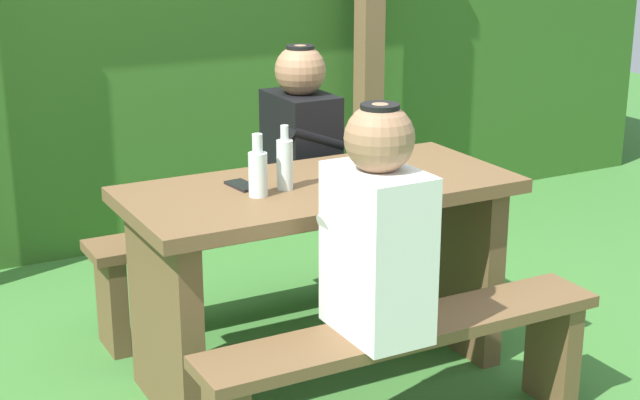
# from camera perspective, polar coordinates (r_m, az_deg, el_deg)

# --- Properties ---
(ground_plane) EXTENTS (12.00, 12.00, 0.00)m
(ground_plane) POSITION_cam_1_polar(r_m,az_deg,el_deg) (3.74, 0.00, -10.08)
(ground_plane) COLOR #39712F
(hedge_backdrop) EXTENTS (6.40, 1.09, 1.68)m
(hedge_backdrop) POSITION_cam_1_polar(r_m,az_deg,el_deg) (5.45, -11.20, 7.66)
(hedge_backdrop) COLOR #305E1F
(hedge_backdrop) RESTS_ON ground_plane
(pergola_post_right) EXTENTS (0.12, 0.12, 1.98)m
(pergola_post_right) POSITION_cam_1_polar(r_m,az_deg,el_deg) (5.21, 2.91, 9.22)
(pergola_post_right) COLOR brown
(pergola_post_right) RESTS_ON ground_plane
(picnic_table) EXTENTS (1.40, 0.64, 0.75)m
(picnic_table) POSITION_cam_1_polar(r_m,az_deg,el_deg) (3.54, 0.00, -2.75)
(picnic_table) COLOR brown
(picnic_table) RESTS_ON ground_plane
(bench_near) EXTENTS (1.40, 0.24, 0.43)m
(bench_near) POSITION_cam_1_polar(r_m,az_deg,el_deg) (3.16, 5.01, -9.24)
(bench_near) COLOR brown
(bench_near) RESTS_ON ground_plane
(bench_far) EXTENTS (1.40, 0.24, 0.43)m
(bench_far) POSITION_cam_1_polar(r_m,az_deg,el_deg) (4.09, -3.83, -2.89)
(bench_far) COLOR brown
(bench_far) RESTS_ON ground_plane
(person_white_shirt) EXTENTS (0.25, 0.35, 0.72)m
(person_white_shirt) POSITION_cam_1_polar(r_m,az_deg,el_deg) (2.93, 3.36, -1.75)
(person_white_shirt) COLOR white
(person_white_shirt) RESTS_ON bench_near
(person_black_coat) EXTENTS (0.25, 0.35, 0.72)m
(person_black_coat) POSITION_cam_1_polar(r_m,az_deg,el_deg) (4.05, -1.12, 3.63)
(person_black_coat) COLOR black
(person_black_coat) RESTS_ON bench_far
(drinking_glass) EXTENTS (0.07, 0.07, 0.09)m
(drinking_glass) POSITION_cam_1_polar(r_m,az_deg,el_deg) (3.64, 2.86, 2.51)
(drinking_glass) COLOR silver
(drinking_glass) RESTS_ON picnic_table
(bottle_left) EXTENTS (0.07, 0.07, 0.22)m
(bottle_left) POSITION_cam_1_polar(r_m,az_deg,el_deg) (3.29, -3.66, 1.70)
(bottle_left) COLOR silver
(bottle_left) RESTS_ON picnic_table
(bottle_right) EXTENTS (0.06, 0.06, 0.23)m
(bottle_right) POSITION_cam_1_polar(r_m,az_deg,el_deg) (3.51, 3.81, 2.84)
(bottle_right) COLOR silver
(bottle_right) RESTS_ON picnic_table
(bottle_center) EXTENTS (0.06, 0.06, 0.23)m
(bottle_center) POSITION_cam_1_polar(r_m,az_deg,el_deg) (3.37, -2.08, 2.19)
(bottle_center) COLOR silver
(bottle_center) RESTS_ON picnic_table
(cell_phone) EXTENTS (0.09, 0.15, 0.01)m
(cell_phone) POSITION_cam_1_polar(r_m,az_deg,el_deg) (3.43, -4.56, 0.86)
(cell_phone) COLOR black
(cell_phone) RESTS_ON picnic_table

